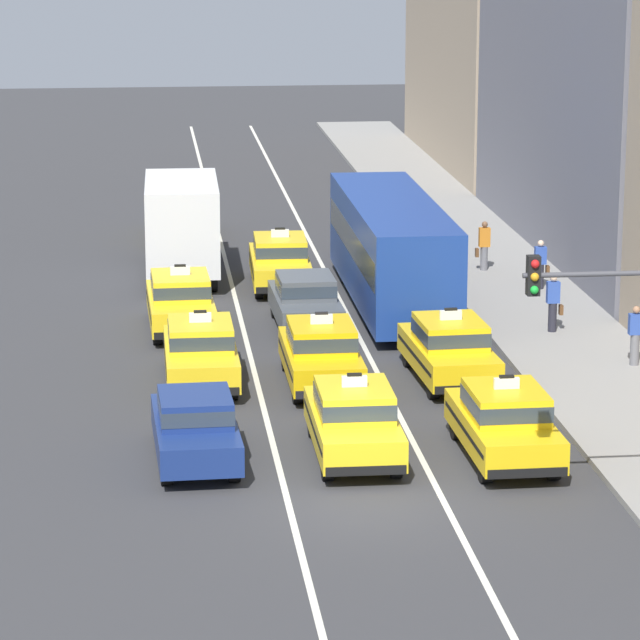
{
  "coord_description": "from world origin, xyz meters",
  "views": [
    {
      "loc": [
        -4.51,
        -33.72,
        12.19
      ],
      "look_at": [
        0.16,
        10.51,
        1.3
      ],
      "focal_mm": 98.02,
      "sensor_mm": 36.0,
      "label": 1
    }
  ],
  "objects_px": {
    "bus_right_third": "(392,247)",
    "taxi_left_fifth": "(179,214)",
    "taxi_center_fourth": "(280,261)",
    "taxi_right_second": "(449,348)",
    "taxi_left_third": "(181,301)",
    "taxi_right_nearest": "(504,421)",
    "pedestrian_by_storefront": "(553,303)",
    "sedan_left_nearest": "(195,426)",
    "box_truck_left_fourth": "(182,222)",
    "pedestrian_mid_block": "(541,265)",
    "taxi_left_second": "(201,351)",
    "traffic_light_pole": "(615,344)",
    "pedestrian_trailing": "(635,335)",
    "taxi_center_nearest": "(354,419)",
    "taxi_center_second": "(321,353)",
    "pedestrian_near_crosswalk": "(484,246)",
    "sedan_center_third": "(305,300)"
  },
  "relations": [
    {
      "from": "pedestrian_mid_block",
      "to": "pedestrian_near_crosswalk",
      "type": "bearing_deg",
      "value": 112.67
    },
    {
      "from": "taxi_right_second",
      "to": "traffic_light_pole",
      "type": "xyz_separation_m",
      "value": [
        1.18,
        -11.1,
        2.94
      ]
    },
    {
      "from": "taxi_right_second",
      "to": "pedestrian_trailing",
      "type": "bearing_deg",
      "value": 6.16
    },
    {
      "from": "taxi_right_nearest",
      "to": "traffic_light_pole",
      "type": "xyz_separation_m",
      "value": [
        1.09,
        -4.71,
        2.94
      ]
    },
    {
      "from": "taxi_center_nearest",
      "to": "taxi_center_fourth",
      "type": "relative_size",
      "value": 0.99
    },
    {
      "from": "sedan_left_nearest",
      "to": "taxi_left_fifth",
      "type": "height_order",
      "value": "taxi_left_fifth"
    },
    {
      "from": "box_truck_left_fourth",
      "to": "pedestrian_mid_block",
      "type": "xyz_separation_m",
      "value": [
        11.06,
        -3.74,
        -0.86
      ]
    },
    {
      "from": "sedan_center_third",
      "to": "pedestrian_by_storefront",
      "type": "xyz_separation_m",
      "value": [
        6.86,
        -1.65,
        0.13
      ]
    },
    {
      "from": "sedan_left_nearest",
      "to": "box_truck_left_fourth",
      "type": "bearing_deg",
      "value": 89.21
    },
    {
      "from": "taxi_left_second",
      "to": "taxi_right_second",
      "type": "bearing_deg",
      "value": -3.65
    },
    {
      "from": "traffic_light_pole",
      "to": "taxi_center_fourth",
      "type": "bearing_deg",
      "value": 101.51
    },
    {
      "from": "taxi_left_second",
      "to": "taxi_center_fourth",
      "type": "xyz_separation_m",
      "value": [
        2.94,
        10.98,
        0.0
      ]
    },
    {
      "from": "taxi_right_nearest",
      "to": "taxi_left_third",
      "type": "bearing_deg",
      "value": 118.53
    },
    {
      "from": "pedestrian_near_crosswalk",
      "to": "pedestrian_mid_block",
      "type": "relative_size",
      "value": 1.05
    },
    {
      "from": "bus_right_third",
      "to": "pedestrian_mid_block",
      "type": "bearing_deg",
      "value": 13.36
    },
    {
      "from": "taxi_center_second",
      "to": "taxi_right_nearest",
      "type": "distance_m",
      "value": 7.16
    },
    {
      "from": "taxi_center_fourth",
      "to": "taxi_right_second",
      "type": "relative_size",
      "value": 0.99
    },
    {
      "from": "pedestrian_trailing",
      "to": "traffic_light_pole",
      "type": "height_order",
      "value": "traffic_light_pole"
    },
    {
      "from": "taxi_right_second",
      "to": "traffic_light_pole",
      "type": "height_order",
      "value": "traffic_light_pole"
    },
    {
      "from": "taxi_left_third",
      "to": "taxi_right_nearest",
      "type": "distance_m",
      "value": 14.2
    },
    {
      "from": "box_truck_left_fourth",
      "to": "pedestrian_trailing",
      "type": "bearing_deg",
      "value": -48.43
    },
    {
      "from": "bus_right_third",
      "to": "taxi_left_fifth",
      "type": "bearing_deg",
      "value": 118.01
    },
    {
      "from": "taxi_center_nearest",
      "to": "taxi_right_nearest",
      "type": "relative_size",
      "value": 1.0
    },
    {
      "from": "sedan_center_third",
      "to": "pedestrian_mid_block",
      "type": "relative_size",
      "value": 2.8
    },
    {
      "from": "bus_right_third",
      "to": "pedestrian_trailing",
      "type": "relative_size",
      "value": 7.07
    },
    {
      "from": "taxi_left_second",
      "to": "traffic_light_pole",
      "type": "relative_size",
      "value": 0.82
    },
    {
      "from": "taxi_center_nearest",
      "to": "taxi_right_nearest",
      "type": "distance_m",
      "value": 3.33
    },
    {
      "from": "taxi_right_second",
      "to": "pedestrian_by_storefront",
      "type": "xyz_separation_m",
      "value": [
        3.74,
        4.3,
        0.1
      ]
    },
    {
      "from": "taxi_left_third",
      "to": "taxi_center_nearest",
      "type": "xyz_separation_m",
      "value": [
        3.49,
        -11.97,
        0.0
      ]
    },
    {
      "from": "taxi_left_second",
      "to": "taxi_right_second",
      "type": "height_order",
      "value": "same"
    },
    {
      "from": "taxi_center_fourth",
      "to": "traffic_light_pole",
      "type": "bearing_deg",
      "value": -78.49
    },
    {
      "from": "taxi_left_third",
      "to": "box_truck_left_fourth",
      "type": "distance_m",
      "value": 7.45
    },
    {
      "from": "taxi_left_third",
      "to": "traffic_light_pole",
      "type": "xyz_separation_m",
      "value": [
        7.87,
        -17.18,
        2.94
      ]
    },
    {
      "from": "taxi_right_nearest",
      "to": "pedestrian_by_storefront",
      "type": "height_order",
      "value": "taxi_right_nearest"
    },
    {
      "from": "box_truck_left_fourth",
      "to": "taxi_right_second",
      "type": "height_order",
      "value": "box_truck_left_fourth"
    },
    {
      "from": "taxi_right_second",
      "to": "pedestrian_mid_block",
      "type": "xyz_separation_m",
      "value": [
        4.63,
        9.73,
        0.04
      ]
    },
    {
      "from": "pedestrian_by_storefront",
      "to": "pedestrian_trailing",
      "type": "bearing_deg",
      "value": -71.0
    },
    {
      "from": "taxi_center_second",
      "to": "pedestrian_near_crosswalk",
      "type": "height_order",
      "value": "taxi_center_second"
    },
    {
      "from": "taxi_left_third",
      "to": "pedestrian_by_storefront",
      "type": "relative_size",
      "value": 2.79
    },
    {
      "from": "taxi_center_second",
      "to": "taxi_center_fourth",
      "type": "relative_size",
      "value": 0.99
    },
    {
      "from": "sedan_left_nearest",
      "to": "pedestrian_mid_block",
      "type": "xyz_separation_m",
      "value": [
        11.33,
        15.64,
        0.07
      ]
    },
    {
      "from": "pedestrian_trailing",
      "to": "taxi_center_nearest",
      "type": "bearing_deg",
      "value": -141.98
    },
    {
      "from": "pedestrian_near_crosswalk",
      "to": "traffic_light_pole",
      "type": "height_order",
      "value": "traffic_light_pole"
    },
    {
      "from": "sedan_left_nearest",
      "to": "taxi_right_second",
      "type": "distance_m",
      "value": 8.93
    },
    {
      "from": "sedan_left_nearest",
      "to": "taxi_center_nearest",
      "type": "bearing_deg",
      "value": 0.3
    },
    {
      "from": "taxi_right_nearest",
      "to": "pedestrian_by_storefront",
      "type": "distance_m",
      "value": 11.3
    },
    {
      "from": "pedestrian_mid_block",
      "to": "taxi_right_second",
      "type": "bearing_deg",
      "value": -115.47
    },
    {
      "from": "pedestrian_by_storefront",
      "to": "traffic_light_pole",
      "type": "xyz_separation_m",
      "value": [
        -2.56,
        -15.4,
        2.85
      ]
    },
    {
      "from": "taxi_left_fifth",
      "to": "bus_right_third",
      "type": "height_order",
      "value": "bus_right_third"
    },
    {
      "from": "taxi_right_second",
      "to": "bus_right_third",
      "type": "height_order",
      "value": "bus_right_third"
    }
  ]
}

